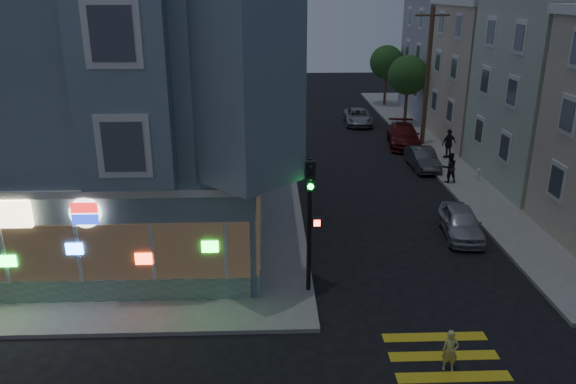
{
  "coord_description": "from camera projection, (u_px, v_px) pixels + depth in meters",
  "views": [
    {
      "loc": [
        1.44,
        -12.91,
        10.09
      ],
      "look_at": [
        2.19,
        7.39,
        2.75
      ],
      "focal_mm": 35.0,
      "sensor_mm": 36.0,
      "label": 1
    }
  ],
  "objects": [
    {
      "name": "street_tree_near",
      "position": [
        408.0,
        75.0,
        42.79
      ],
      "size": [
        3.0,
        3.0,
        5.3
      ],
      "color": "#4C3826",
      "rests_on": "sidewalk_ne"
    },
    {
      "name": "sidewalk_nw",
      "position": [
        39.0,
        152.0,
        36.63
      ],
      "size": [
        33.0,
        42.0,
        0.15
      ],
      "primitive_type": "cube",
      "color": "gray",
      "rests_on": "ground"
    },
    {
      "name": "ground",
      "position": [
        219.0,
        377.0,
        15.51
      ],
      "size": [
        120.0,
        120.0,
        0.0
      ],
      "primitive_type": "plane",
      "color": "black",
      "rests_on": "ground"
    },
    {
      "name": "parked_car_b",
      "position": [
        423.0,
        159.0,
        33.36
      ],
      "size": [
        1.4,
        3.78,
        1.23
      ],
      "primitive_type": "imported",
      "rotation": [
        0.0,
        0.0,
        0.02
      ],
      "color": "#3D3F43",
      "rests_on": "ground"
    },
    {
      "name": "row_house_d",
      "position": [
        485.0,
        50.0,
        46.31
      ],
      "size": [
        12.0,
        8.6,
        10.5
      ],
      "primitive_type": "cube",
      "color": "#9693A2",
      "rests_on": "sidewalk_ne"
    },
    {
      "name": "parked_car_a",
      "position": [
        461.0,
        222.0,
        24.17
      ],
      "size": [
        1.91,
        3.88,
        1.27
      ],
      "primitive_type": "imported",
      "rotation": [
        0.0,
        0.0,
        -0.11
      ],
      "color": "#AFB2B7",
      "rests_on": "ground"
    },
    {
      "name": "parked_car_d",
      "position": [
        358.0,
        117.0,
        44.37
      ],
      "size": [
        2.23,
        4.48,
        1.22
      ],
      "primitive_type": "imported",
      "rotation": [
        0.0,
        0.0,
        -0.05
      ],
      "color": "#92989B",
      "rests_on": "ground"
    },
    {
      "name": "row_house_c",
      "position": [
        533.0,
        75.0,
        38.11
      ],
      "size": [
        12.0,
        8.6,
        9.0
      ],
      "primitive_type": "cube",
      "color": "#C5B198",
      "rests_on": "sidewalk_ne"
    },
    {
      "name": "running_child",
      "position": [
        450.0,
        351.0,
        15.62
      ],
      "size": [
        0.5,
        0.37,
        1.24
      ],
      "primitive_type": "imported",
      "rotation": [
        0.0,
        0.0,
        -0.19
      ],
      "color": "#C6C465",
      "rests_on": "ground"
    },
    {
      "name": "street_tree_far",
      "position": [
        387.0,
        62.0,
        50.31
      ],
      "size": [
        3.0,
        3.0,
        5.3
      ],
      "color": "#4C3826",
      "rests_on": "sidewalk_ne"
    },
    {
      "name": "traffic_signal",
      "position": [
        310.0,
        204.0,
        18.54
      ],
      "size": [
        0.55,
        0.54,
        4.8
      ],
      "rotation": [
        0.0,
        0.0,
        0.03
      ],
      "color": "black",
      "rests_on": "sidewalk_nw"
    },
    {
      "name": "corner_building",
      "position": [
        91.0,
        97.0,
        23.65
      ],
      "size": [
        14.6,
        14.6,
        11.4
      ],
      "color": "slate",
      "rests_on": "sidewalk_nw"
    },
    {
      "name": "pedestrian_b",
      "position": [
        449.0,
        144.0,
        34.9
      ],
      "size": [
        1.16,
        0.84,
        1.82
      ],
      "primitive_type": "imported",
      "rotation": [
        0.0,
        0.0,
        3.56
      ],
      "color": "black",
      "rests_on": "sidewalk_ne"
    },
    {
      "name": "fire_hydrant",
      "position": [
        478.0,
        174.0,
        30.87
      ],
      "size": [
        0.4,
        0.23,
        0.69
      ],
      "color": "silver",
      "rests_on": "sidewalk_ne"
    },
    {
      "name": "parked_car_c",
      "position": [
        404.0,
        136.0,
        38.22
      ],
      "size": [
        2.63,
        5.17,
        1.44
      ],
      "primitive_type": "imported",
      "rotation": [
        0.0,
        0.0,
        -0.13
      ],
      "color": "#5B1514",
      "rests_on": "ground"
    },
    {
      "name": "utility_pole",
      "position": [
        428.0,
        75.0,
        36.85
      ],
      "size": [
        2.2,
        0.3,
        9.0
      ],
      "color": "#4C3826",
      "rests_on": "sidewalk_ne"
    },
    {
      "name": "pedestrian_a",
      "position": [
        450.0,
        167.0,
        30.46
      ],
      "size": [
        0.88,
        0.72,
        1.67
      ],
      "primitive_type": "imported",
      "rotation": [
        0.0,
        0.0,
        3.25
      ],
      "color": "black",
      "rests_on": "sidewalk_ne"
    }
  ]
}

